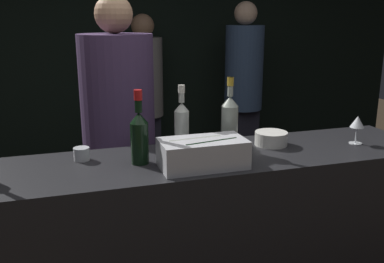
{
  "coord_description": "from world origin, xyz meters",
  "views": [
    {
      "loc": [
        -0.57,
        -1.54,
        1.7
      ],
      "look_at": [
        0.0,
        0.3,
        1.18
      ],
      "focal_mm": 40.0,
      "sensor_mm": 36.0,
      "label": 1
    }
  ],
  "objects_px": {
    "red_wine_bottle_burgundy": "(139,134)",
    "person_in_hoodie": "(119,138)",
    "bowl_white": "(271,138)",
    "ice_bin_with_bottles": "(202,152)",
    "candle_votive": "(82,154)",
    "white_wine_bottle": "(182,124)",
    "rose_wine_bottle": "(230,122)",
    "person_grey_polo": "(145,97)",
    "wine_glass": "(357,123)",
    "person_blond_tee": "(243,90)"
  },
  "relations": [
    {
      "from": "person_grey_polo",
      "to": "person_in_hoodie",
      "type": "bearing_deg",
      "value": 35.42
    },
    {
      "from": "ice_bin_with_bottles",
      "to": "white_wine_bottle",
      "type": "xyz_separation_m",
      "value": [
        -0.02,
        0.26,
        0.07
      ]
    },
    {
      "from": "candle_votive",
      "to": "bowl_white",
      "type": "bearing_deg",
      "value": -2.4
    },
    {
      "from": "person_in_hoodie",
      "to": "person_grey_polo",
      "type": "distance_m",
      "value": 1.57
    },
    {
      "from": "person_grey_polo",
      "to": "wine_glass",
      "type": "bearing_deg",
      "value": 69.77
    },
    {
      "from": "bowl_white",
      "to": "white_wine_bottle",
      "type": "height_order",
      "value": "white_wine_bottle"
    },
    {
      "from": "ice_bin_with_bottles",
      "to": "white_wine_bottle",
      "type": "relative_size",
      "value": 1.16
    },
    {
      "from": "red_wine_bottle_burgundy",
      "to": "person_in_hoodie",
      "type": "bearing_deg",
      "value": 90.9
    },
    {
      "from": "red_wine_bottle_burgundy",
      "to": "wine_glass",
      "type": "bearing_deg",
      "value": -1.5
    },
    {
      "from": "ice_bin_with_bottles",
      "to": "person_grey_polo",
      "type": "bearing_deg",
      "value": 85.27
    },
    {
      "from": "bowl_white",
      "to": "wine_glass",
      "type": "xyz_separation_m",
      "value": [
        0.43,
        -0.11,
        0.07
      ]
    },
    {
      "from": "red_wine_bottle_burgundy",
      "to": "person_in_hoodie",
      "type": "distance_m",
      "value": 0.65
    },
    {
      "from": "person_in_hoodie",
      "to": "person_grey_polo",
      "type": "height_order",
      "value": "person_in_hoodie"
    },
    {
      "from": "wine_glass",
      "to": "rose_wine_bottle",
      "type": "bearing_deg",
      "value": 172.75
    },
    {
      "from": "bowl_white",
      "to": "red_wine_bottle_burgundy",
      "type": "height_order",
      "value": "red_wine_bottle_burgundy"
    },
    {
      "from": "ice_bin_with_bottles",
      "to": "rose_wine_bottle",
      "type": "height_order",
      "value": "rose_wine_bottle"
    },
    {
      "from": "candle_votive",
      "to": "person_blond_tee",
      "type": "relative_size",
      "value": 0.04
    },
    {
      "from": "bowl_white",
      "to": "red_wine_bottle_burgundy",
      "type": "distance_m",
      "value": 0.71
    },
    {
      "from": "person_in_hoodie",
      "to": "ice_bin_with_bottles",
      "type": "bearing_deg",
      "value": -129.2
    },
    {
      "from": "ice_bin_with_bottles",
      "to": "candle_votive",
      "type": "xyz_separation_m",
      "value": [
        -0.5,
        0.25,
        -0.04
      ]
    },
    {
      "from": "red_wine_bottle_burgundy",
      "to": "person_blond_tee",
      "type": "xyz_separation_m",
      "value": [
        1.33,
        1.85,
        -0.16
      ]
    },
    {
      "from": "red_wine_bottle_burgundy",
      "to": "ice_bin_with_bottles",
      "type": "bearing_deg",
      "value": -27.16
    },
    {
      "from": "white_wine_bottle",
      "to": "red_wine_bottle_burgundy",
      "type": "xyz_separation_m",
      "value": [
        -0.23,
        -0.13,
        0.0
      ]
    },
    {
      "from": "ice_bin_with_bottles",
      "to": "red_wine_bottle_burgundy",
      "type": "relative_size",
      "value": 1.12
    },
    {
      "from": "person_in_hoodie",
      "to": "bowl_white",
      "type": "bearing_deg",
      "value": -95.86
    },
    {
      "from": "bowl_white",
      "to": "white_wine_bottle",
      "type": "xyz_separation_m",
      "value": [
        -0.46,
        0.05,
        0.1
      ]
    },
    {
      "from": "white_wine_bottle",
      "to": "rose_wine_bottle",
      "type": "distance_m",
      "value": 0.23
    },
    {
      "from": "ice_bin_with_bottles",
      "to": "person_in_hoodie",
      "type": "height_order",
      "value": "person_in_hoodie"
    },
    {
      "from": "ice_bin_with_bottles",
      "to": "person_blond_tee",
      "type": "bearing_deg",
      "value": 61.46
    },
    {
      "from": "red_wine_bottle_burgundy",
      "to": "person_in_hoodie",
      "type": "xyz_separation_m",
      "value": [
        -0.01,
        0.62,
        -0.19
      ]
    },
    {
      "from": "candle_votive",
      "to": "red_wine_bottle_burgundy",
      "type": "relative_size",
      "value": 0.22
    },
    {
      "from": "candle_votive",
      "to": "person_grey_polo",
      "type": "distance_m",
      "value": 2.12
    },
    {
      "from": "candle_votive",
      "to": "rose_wine_bottle",
      "type": "distance_m",
      "value": 0.71
    },
    {
      "from": "ice_bin_with_bottles",
      "to": "white_wine_bottle",
      "type": "distance_m",
      "value": 0.27
    },
    {
      "from": "ice_bin_with_bottles",
      "to": "candle_votive",
      "type": "bearing_deg",
      "value": 153.45
    },
    {
      "from": "rose_wine_bottle",
      "to": "red_wine_bottle_burgundy",
      "type": "bearing_deg",
      "value": -172.95
    },
    {
      "from": "person_in_hoodie",
      "to": "candle_votive",
      "type": "bearing_deg",
      "value": -173.97
    },
    {
      "from": "bowl_white",
      "to": "person_blond_tee",
      "type": "xyz_separation_m",
      "value": [
        0.63,
        1.77,
        -0.07
      ]
    },
    {
      "from": "ice_bin_with_bottles",
      "to": "red_wine_bottle_burgundy",
      "type": "bearing_deg",
      "value": 152.84
    },
    {
      "from": "person_in_hoodie",
      "to": "person_blond_tee",
      "type": "xyz_separation_m",
      "value": [
        1.34,
        1.23,
        0.02
      ]
    },
    {
      "from": "bowl_white",
      "to": "person_grey_polo",
      "type": "relative_size",
      "value": 0.1
    },
    {
      "from": "bowl_white",
      "to": "red_wine_bottle_burgundy",
      "type": "relative_size",
      "value": 0.5
    },
    {
      "from": "ice_bin_with_bottles",
      "to": "wine_glass",
      "type": "bearing_deg",
      "value": 6.51
    },
    {
      "from": "wine_glass",
      "to": "person_grey_polo",
      "type": "relative_size",
      "value": 0.08
    },
    {
      "from": "person_blond_tee",
      "to": "candle_votive",
      "type": "bearing_deg",
      "value": -105.53
    },
    {
      "from": "candle_votive",
      "to": "red_wine_bottle_burgundy",
      "type": "xyz_separation_m",
      "value": [
        0.25,
        -0.12,
        0.1
      ]
    },
    {
      "from": "white_wine_bottle",
      "to": "person_blond_tee",
      "type": "bearing_deg",
      "value": 57.46
    },
    {
      "from": "wine_glass",
      "to": "rose_wine_bottle",
      "type": "relative_size",
      "value": 0.4
    },
    {
      "from": "bowl_white",
      "to": "person_blond_tee",
      "type": "bearing_deg",
      "value": 70.29
    },
    {
      "from": "red_wine_bottle_burgundy",
      "to": "person_in_hoodie",
      "type": "height_order",
      "value": "person_in_hoodie"
    }
  ]
}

